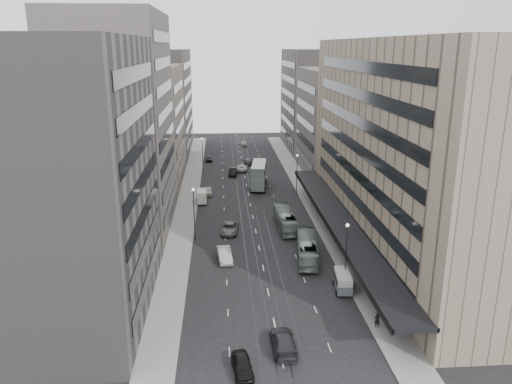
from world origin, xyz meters
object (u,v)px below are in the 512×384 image
object	(u,v)px
sedan_1	(225,255)
bus_far	(285,220)
double_decker	(259,175)
sedan_0	(242,365)
vw_microbus	(343,281)
pedestrian	(377,320)
panel_van	(202,196)
bus_near	(307,249)
sedan_2	(230,228)

from	to	relation	value
sedan_1	bus_far	bearing A→B (deg)	43.92
bus_far	double_decker	distance (m)	24.86
sedan_0	vw_microbus	bearing A→B (deg)	43.06
sedan_1	pedestrian	xyz separation A→B (m)	(15.97, -18.75, 0.16)
panel_van	bus_near	bearing A→B (deg)	-63.22
bus_near	panel_van	world-z (taller)	bus_near
double_decker	sedan_1	xyz separation A→B (m)	(-7.70, -36.72, -2.02)
bus_far	pedestrian	bearing A→B (deg)	98.91
double_decker	sedan_1	bearing A→B (deg)	-94.51
double_decker	sedan_0	world-z (taller)	double_decker
panel_van	sedan_0	bearing A→B (deg)	-87.18
panel_van	sedan_0	xyz separation A→B (m)	(5.33, -52.10, -0.64)
vw_microbus	sedan_2	size ratio (longest dim) A/B	0.81
bus_near	pedestrian	world-z (taller)	bus_near
bus_far	panel_van	size ratio (longest dim) A/B	2.74
double_decker	pedestrian	world-z (taller)	double_decker
sedan_0	sedan_1	xyz separation A→B (m)	(-1.33, 25.19, 0.12)
sedan_0	sedan_1	bearing A→B (deg)	86.79
bus_near	sedan_0	world-z (taller)	bus_near
sedan_2	bus_far	bearing A→B (deg)	15.20
bus_far	double_decker	world-z (taller)	double_decker
bus_far	double_decker	xyz separation A→B (m)	(-2.43, 24.70, 1.33)
sedan_0	sedan_1	distance (m)	25.22
vw_microbus	sedan_0	world-z (taller)	vw_microbus
bus_near	sedan_2	size ratio (longest dim) A/B	2.02
pedestrian	sedan_1	bearing A→B (deg)	-55.96
double_decker	sedan_1	world-z (taller)	double_decker
double_decker	pedestrian	xyz separation A→B (m)	(8.27, -55.47, -1.86)
double_decker	vw_microbus	size ratio (longest dim) A/B	2.24
bus_near	sedan_1	world-z (taller)	bus_near
double_decker	pedestrian	distance (m)	56.12
bus_far	sedan_0	distance (m)	38.24
bus_near	vw_microbus	distance (m)	10.06
vw_microbus	pedestrian	size ratio (longest dim) A/B	2.59
bus_far	sedan_2	distance (m)	9.27
bus_far	vw_microbus	size ratio (longest dim) A/B	2.48
double_decker	panel_van	bearing A→B (deg)	-132.69
sedan_2	panel_van	bearing A→B (deg)	114.11
sedan_2	vw_microbus	bearing A→B (deg)	-50.04
panel_van	sedan_1	bearing A→B (deg)	-84.57
panel_van	double_decker	bearing A→B (deg)	36.96
double_decker	vw_microbus	distance (m)	47.23
vw_microbus	sedan_0	distance (m)	20.04
bus_far	sedan_1	xyz separation A→B (m)	(-10.12, -12.02, -0.69)
double_decker	sedan_0	size ratio (longest dim) A/B	2.31
panel_van	pedestrian	size ratio (longest dim) A/B	2.34
panel_van	sedan_0	world-z (taller)	panel_van
vw_microbus	sedan_0	bearing A→B (deg)	-124.91
sedan_0	sedan_2	size ratio (longest dim) A/B	0.79
vw_microbus	sedan_0	xyz separation A→B (m)	(-13.07, -15.19, -0.56)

